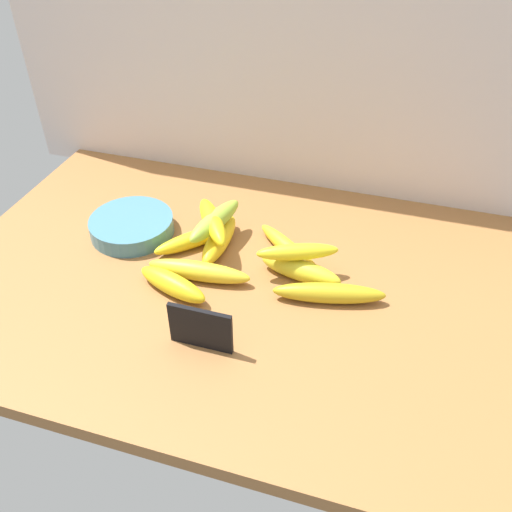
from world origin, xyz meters
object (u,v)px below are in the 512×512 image
object	(u,v)px
banana_0	(301,270)
banana_3	(219,239)
fruit_bowl	(132,226)
banana_6	(172,284)
chalkboard_sign	(201,329)
banana_7	(298,252)
banana_9	(215,221)
banana_5	(199,271)
banana_2	(194,239)
banana_4	(329,293)
banana_8	(212,221)
banana_1	(291,251)

from	to	relation	value
banana_0	banana_3	world-z (taller)	banana_3
fruit_bowl	banana_6	size ratio (longest dim) A/B	1.15
chalkboard_sign	banana_7	xyz separation A→B (cm)	(10.94, 22.33, 1.89)
banana_6	banana_9	bearing A→B (deg)	80.51
banana_5	chalkboard_sign	bearing A→B (deg)	-66.92
chalkboard_sign	banana_2	bearing A→B (deg)	114.76
banana_2	banana_3	distance (cm)	5.42
chalkboard_sign	banana_2	distance (cm)	27.74
banana_4	banana_9	world-z (taller)	banana_9
banana_2	banana_7	bearing A→B (deg)	-7.06
banana_6	banana_9	distance (cm)	16.83
banana_9	banana_6	bearing A→B (deg)	-99.49
fruit_bowl	banana_7	distance (cm)	37.23
banana_7	banana_6	bearing A→B (deg)	-151.03
chalkboard_sign	banana_4	size ratio (longest dim) A/B	0.53
chalkboard_sign	banana_8	xyz separation A→B (cm)	(-7.69, 26.48, 2.29)
banana_1	banana_3	bearing A→B (deg)	-175.07
fruit_bowl	banana_3	xyz separation A→B (cm)	(19.65, 0.47, 0.31)
fruit_bowl	banana_7	bearing A→B (deg)	-5.18
banana_6	banana_8	size ratio (longest dim) A/B	0.94
fruit_bowl	banana_2	xyz separation A→B (cm)	(14.35, -0.55, -0.11)
banana_2	banana_3	world-z (taller)	banana_3
banana_4	banana_9	xyz separation A→B (cm)	(-25.62, 9.88, 4.27)
banana_1	banana_8	distance (cm)	16.92
banana_1	banana_4	xyz separation A→B (cm)	(9.75, -10.46, 0.30)
chalkboard_sign	banana_7	distance (cm)	24.94
fruit_bowl	banana_2	distance (cm)	14.36
banana_6	banana_7	size ratio (longest dim) A/B	0.98
banana_5	banana_6	world-z (taller)	banana_6
fruit_bowl	banana_6	xyz separation A→B (cm)	(15.95, -14.92, 0.22)
fruit_bowl	banana_5	size ratio (longest dim) A/B	0.87
banana_5	banana_3	bearing A→B (deg)	87.48
banana_1	banana_5	world-z (taller)	banana_5
banana_4	banana_2	bearing A→B (deg)	164.75
fruit_bowl	banana_0	size ratio (longest dim) A/B	1.09
banana_2	banana_4	distance (cm)	31.01
chalkboard_sign	banana_6	world-z (taller)	chalkboard_sign
banana_2	banana_8	distance (cm)	6.05
banana_5	banana_9	distance (cm)	11.85
banana_2	banana_1	bearing A→B (deg)	6.51
banana_3	banana_8	bearing A→B (deg)	166.57
banana_5	fruit_bowl	bearing A→B (deg)	152.78
fruit_bowl	banana_5	world-z (taller)	banana_5
banana_5	banana_9	size ratio (longest dim) A/B	1.25
banana_3	banana_9	bearing A→B (deg)	145.33
banana_3	banana_6	size ratio (longest dim) A/B	1.07
banana_0	banana_7	xyz separation A→B (cm)	(-0.98, 0.73, 3.68)
banana_5	banana_6	size ratio (longest dim) A/B	1.32
chalkboard_sign	banana_1	bearing A→B (deg)	72.61
banana_1	banana_2	size ratio (longest dim) A/B	1.19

